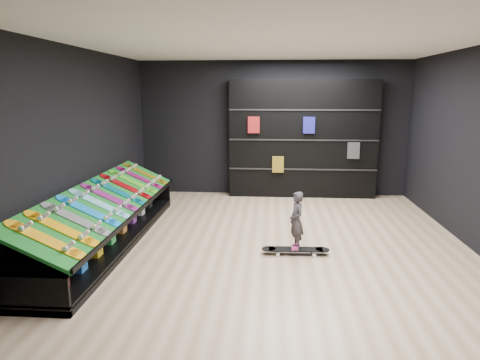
# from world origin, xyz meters

# --- Properties ---
(floor) EXTENTS (6.00, 7.00, 0.01)m
(floor) POSITION_xyz_m (0.00, 0.00, 0.00)
(floor) COLOR tan
(floor) RESTS_ON ground
(ceiling) EXTENTS (6.00, 7.00, 0.01)m
(ceiling) POSITION_xyz_m (0.00, 0.00, 3.00)
(ceiling) COLOR white
(ceiling) RESTS_ON ground
(wall_back) EXTENTS (6.00, 0.02, 3.00)m
(wall_back) POSITION_xyz_m (0.00, 3.50, 1.50)
(wall_back) COLOR black
(wall_back) RESTS_ON ground
(wall_front) EXTENTS (6.00, 0.02, 3.00)m
(wall_front) POSITION_xyz_m (0.00, -3.50, 1.50)
(wall_front) COLOR black
(wall_front) RESTS_ON ground
(wall_left) EXTENTS (0.02, 7.00, 3.00)m
(wall_left) POSITION_xyz_m (-3.00, 0.00, 1.50)
(wall_left) COLOR black
(wall_left) RESTS_ON ground
(display_rack) EXTENTS (0.90, 4.50, 0.50)m
(display_rack) POSITION_xyz_m (-2.55, 0.00, 0.25)
(display_rack) COLOR black
(display_rack) RESTS_ON ground
(turf_ramp) EXTENTS (0.92, 4.50, 0.46)m
(turf_ramp) POSITION_xyz_m (-2.50, 0.00, 0.71)
(turf_ramp) COLOR #0E5A18
(turf_ramp) RESTS_ON display_rack
(back_shelving) EXTENTS (3.23, 0.38, 2.58)m
(back_shelving) POSITION_xyz_m (0.66, 3.32, 1.29)
(back_shelving) COLOR black
(back_shelving) RESTS_ON ground
(floor_skateboard) EXTENTS (0.99, 0.25, 0.09)m
(floor_skateboard) POSITION_xyz_m (0.35, -0.27, 0.05)
(floor_skateboard) COLOR black
(floor_skateboard) RESTS_ON ground
(child) EXTENTS (0.18, 0.22, 0.51)m
(child) POSITION_xyz_m (0.35, -0.27, 0.35)
(child) COLOR black
(child) RESTS_ON floor_skateboard
(display_board_0) EXTENTS (0.93, 0.22, 0.50)m
(display_board_0) POSITION_xyz_m (-2.49, -1.90, 0.74)
(display_board_0) COLOR orange
(display_board_0) RESTS_ON turf_ramp
(display_board_1) EXTENTS (0.93, 0.22, 0.50)m
(display_board_1) POSITION_xyz_m (-2.49, -1.52, 0.74)
(display_board_1) COLOR yellow
(display_board_1) RESTS_ON turf_ramp
(display_board_2) EXTENTS (0.93, 0.22, 0.50)m
(display_board_2) POSITION_xyz_m (-2.49, -1.14, 0.74)
(display_board_2) COLOR black
(display_board_2) RESTS_ON turf_ramp
(display_board_3) EXTENTS (0.93, 0.22, 0.50)m
(display_board_3) POSITION_xyz_m (-2.49, -0.76, 0.74)
(display_board_3) COLOR blue
(display_board_3) RESTS_ON turf_ramp
(display_board_4) EXTENTS (0.93, 0.22, 0.50)m
(display_board_4) POSITION_xyz_m (-2.49, -0.38, 0.74)
(display_board_4) COLOR #0CB2E5
(display_board_4) RESTS_ON turf_ramp
(display_board_5) EXTENTS (0.93, 0.22, 0.50)m
(display_board_5) POSITION_xyz_m (-2.49, 0.00, 0.74)
(display_board_5) COLOR #2626BF
(display_board_5) RESTS_ON turf_ramp
(display_board_6) EXTENTS (0.93, 0.22, 0.50)m
(display_board_6) POSITION_xyz_m (-2.49, 0.38, 0.74)
(display_board_6) COLOR #0C8C99
(display_board_6) RESTS_ON turf_ramp
(display_board_7) EXTENTS (0.93, 0.22, 0.50)m
(display_board_7) POSITION_xyz_m (-2.49, 0.76, 0.74)
(display_board_7) COLOR red
(display_board_7) RESTS_ON turf_ramp
(display_board_8) EXTENTS (0.93, 0.22, 0.50)m
(display_board_8) POSITION_xyz_m (-2.49, 1.14, 0.74)
(display_board_8) COLOR green
(display_board_8) RESTS_ON turf_ramp
(display_board_9) EXTENTS (0.93, 0.22, 0.50)m
(display_board_9) POSITION_xyz_m (-2.49, 1.52, 0.74)
(display_board_9) COLOR #E5198C
(display_board_9) RESTS_ON turf_ramp
(display_board_10) EXTENTS (0.93, 0.22, 0.50)m
(display_board_10) POSITION_xyz_m (-2.49, 1.90, 0.74)
(display_board_10) COLOR yellow
(display_board_10) RESTS_ON turf_ramp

